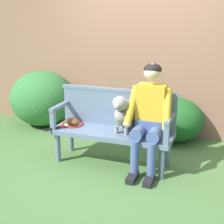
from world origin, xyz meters
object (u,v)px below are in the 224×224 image
person_seated (150,114)px  tennis_racket (71,124)px  dog_on_bench (123,114)px  garden_bench (112,136)px  baseball_glove (73,122)px

person_seated → tennis_racket: size_ratio=2.33×
person_seated → dog_on_bench: person_seated is taller
garden_bench → person_seated: size_ratio=1.16×
garden_bench → dog_on_bench: size_ratio=3.10×
baseball_glove → dog_on_bench: bearing=22.2°
dog_on_bench → tennis_racket: size_ratio=0.88×
garden_bench → dog_on_bench: bearing=1.8°
garden_bench → tennis_racket: tennis_racket is taller
tennis_racket → person_seated: bearing=-1.5°
person_seated → baseball_glove: (-1.05, 0.05, -0.23)m
baseball_glove → garden_bench: bearing=21.0°
garden_bench → dog_on_bench: dog_on_bench is taller
dog_on_bench → tennis_racket: (-0.73, 0.01, -0.24)m
dog_on_bench → tennis_racket: bearing=179.0°
dog_on_bench → baseball_glove: dog_on_bench is taller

